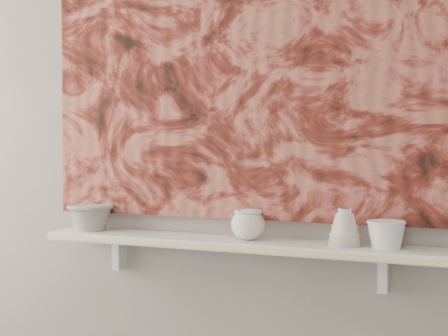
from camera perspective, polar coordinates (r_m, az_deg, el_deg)
The scene contains 11 objects.
wall_back at distance 2.19m, azimuth 1.77°, elevation 4.77°, with size 3.60×3.60×0.00m, color gray.
shelf at distance 2.12m, azimuth 0.84°, elevation -6.92°, with size 1.40×0.18×0.03m, color silver.
shelf_stripe at distance 2.04m, azimuth -0.14°, elevation -7.29°, with size 1.40×0.01×0.02m, color #F3E6A2.
bracket_left at distance 2.41m, azimuth -9.54°, elevation -7.68°, with size 0.03×0.06×0.12m, color silver.
bracket_right at distance 2.07m, azimuth 14.39°, elevation -9.30°, with size 0.03×0.06×0.12m, color silver.
painting at distance 2.19m, azimuth 1.64°, elevation 9.76°, with size 1.50×0.03×1.10m, color maroon.
house_motif at distance 2.04m, azimuth 13.39°, elevation 1.62°, with size 0.09×0.00×0.08m, color black.
bowl_grey at distance 2.39m, azimuth -12.11°, elevation -4.40°, with size 0.17×0.17×0.10m, color gray, non-canonical shape.
cup_cream at distance 2.09m, azimuth 2.22°, elevation -5.18°, with size 0.11×0.11×0.10m, color silver, non-canonical shape.
bell_vessel at distance 2.00m, azimuth 10.97°, elevation -5.33°, with size 0.11×0.11×0.12m, color beige, non-canonical shape.
bowl_white at distance 1.98m, azimuth 14.63°, elevation -5.89°, with size 0.12×0.12×0.09m, color silver, non-canonical shape.
Camera 1 is at (0.78, -0.44, 1.24)m, focal length 50.00 mm.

